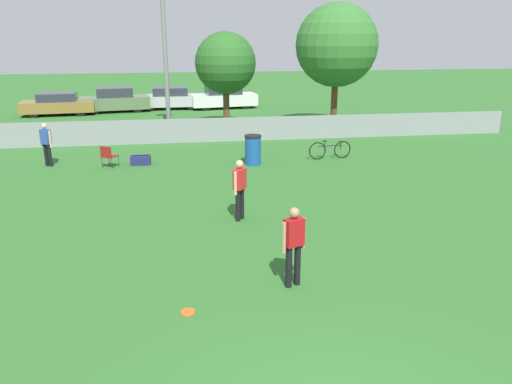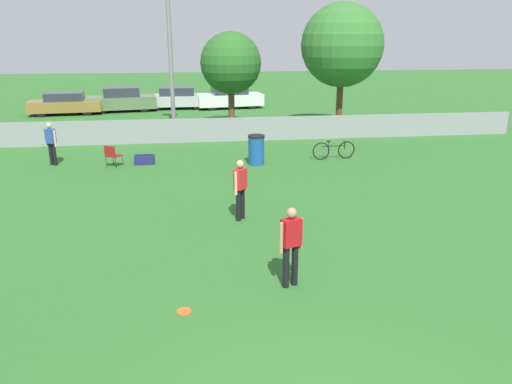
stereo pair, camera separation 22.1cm
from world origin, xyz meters
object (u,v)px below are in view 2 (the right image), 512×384
parked_car_silver (177,98)px  parked_car_olive (122,100)px  folding_chair_sideline (112,154)px  parked_car_tan (65,104)px  trash_bin (256,150)px  player_defender_red (240,186)px  frisbee_disc (184,311)px  player_thrower_red (291,242)px  bicycle_sideline (334,150)px  gear_bag_sideline (144,160)px  parked_car_white (230,97)px  tree_far_right (342,45)px  light_pole (169,18)px  spectator_in_blue (51,141)px  tree_near_pole (231,63)px

parked_car_silver → parked_car_olive: bearing=-167.8°
folding_chair_sideline → parked_car_tan: parked_car_tan is taller
parked_car_tan → trash_bin: bearing=-59.1°
player_defender_red → frisbee_disc: size_ratio=6.10×
player_thrower_red → parked_car_silver: bearing=73.5°
parked_car_olive → parked_car_silver: (3.46, 0.76, -0.04)m
bicycle_sideline → gear_bag_sideline: bicycle_sideline is taller
player_defender_red → parked_car_white: player_defender_red is taller
tree_far_right → parked_car_silver: bearing=132.8°
light_pole → trash_bin: light_pole is taller
parked_car_olive → bicycle_sideline: bearing=-63.6°
trash_bin → player_defender_red: bearing=-101.7°
spectator_in_blue → tree_far_right: bearing=-123.2°
parked_car_tan → folding_chair_sideline: bearing=-76.3°
parked_car_olive → spectator_in_blue: bearing=-102.8°
light_pole → spectator_in_blue: bearing=-133.0°
tree_far_right → parked_car_olive: size_ratio=1.41×
tree_near_pole → trash_bin: tree_near_pole is taller
tree_near_pole → player_thrower_red: 16.99m
player_defender_red → spectator_in_blue: (-6.44, 6.67, -0.02)m
tree_far_right → player_thrower_red: tree_far_right is taller
tree_far_right → parked_car_silver: (-8.28, 8.94, -3.51)m
frisbee_disc → parked_car_silver: size_ratio=0.06×
gear_bag_sideline → parked_car_tan: parked_car_tan is taller
player_thrower_red → folding_chair_sideline: 10.98m
frisbee_disc → parked_car_white: 25.30m
parked_car_tan → bicycle_sideline: bearing=-50.5°
player_defender_red → trash_bin: (1.19, 5.78, -0.38)m
frisbee_disc → folding_chair_sideline: 10.94m
parked_car_tan → parked_car_olive: bearing=9.3°
player_defender_red → gear_bag_sideline: 7.12m
tree_far_right → tree_near_pole: bearing=168.9°
player_defender_red → parked_car_silver: size_ratio=0.39×
parked_car_silver → parked_car_white: 3.45m
bicycle_sideline → parked_car_silver: bearing=109.3°
tree_near_pole → gear_bag_sideline: (-3.91, -6.63, -3.16)m
light_pole → player_defender_red: light_pole is taller
folding_chair_sideline → parked_car_silver: 14.98m
tree_far_right → trash_bin: bearing=-129.2°
parked_car_tan → tree_near_pole: bearing=-38.5°
tree_near_pole → parked_car_white: size_ratio=1.09×
frisbee_disc → trash_bin: (2.68, 10.29, 0.55)m
spectator_in_blue → trash_bin: (7.63, -0.89, -0.35)m
player_defender_red → player_thrower_red: 3.84m
frisbee_disc → parked_car_olive: parked_car_olive is taller
parked_car_tan → spectator_in_blue: bearing=-85.1°
trash_bin → parked_car_silver: 15.48m
spectator_in_blue → light_pole: bearing=-98.9°
bicycle_sideline → tree_far_right: bearing=67.8°
parked_car_olive → parked_car_silver: size_ratio=1.04×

